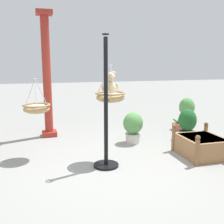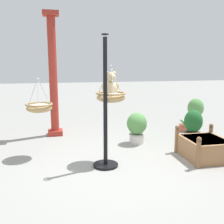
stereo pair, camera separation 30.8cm
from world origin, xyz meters
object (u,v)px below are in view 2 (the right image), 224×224
Objects in this scene: potted_plant_flowering_red at (193,125)px; potted_plant_bushy_green at (186,127)px; greenhouse_pillar_right at (53,78)px; hanging_basket_left_high at (39,107)px; potted_plant_fern_front at (195,111)px; display_pole_central at (105,129)px; wooden_planter_box at (205,147)px; potted_plant_tall_leafy at (137,127)px; hanging_basket_with_teddy at (111,97)px; teddy_bear at (111,86)px.

potted_plant_flowering_red is 0.92m from potted_plant_bushy_green.
greenhouse_pillar_right reaches higher than potted_plant_flowering_red.
potted_plant_fern_front is at bearing 22.10° from hanging_basket_left_high.
wooden_planter_box is at bearing -0.40° from display_pole_central.
hanging_basket_left_high is at bearing -169.54° from potted_plant_tall_leafy.
greenhouse_pillar_right reaches higher than display_pole_central.
hanging_basket_with_teddy reaches higher than teddy_bear.
potted_plant_flowering_red is 1.03× the size of potted_plant_tall_leafy.
greenhouse_pillar_right is at bearing 110.43° from display_pole_central.
wooden_planter_box is at bearing -50.19° from potted_plant_tall_leafy.
teddy_bear is at bearing 170.82° from wooden_planter_box.
potted_plant_flowering_red is 1.90× the size of potted_plant_bushy_green.
wooden_planter_box is 1.21× the size of potted_plant_fern_front.
display_pole_central is at bearing -143.06° from potted_plant_bushy_green.
greenhouse_pillar_right reaches higher than hanging_basket_with_teddy.
wooden_planter_box is at bearing -8.47° from hanging_basket_with_teddy.
potted_plant_flowering_red is (2.12, 0.82, -0.82)m from hanging_basket_with_teddy.
potted_plant_bushy_green is (2.40, 1.64, -1.27)m from teddy_bear.
wooden_planter_box reaches higher than potted_plant_bushy_green.
display_pole_central is at bearing -154.70° from potted_plant_flowering_red.
display_pole_central is 1.52m from potted_plant_tall_leafy.
potted_plant_bushy_green is at bearing 72.05° from potted_plant_flowering_red.
teddy_bear reaches higher than wooden_planter_box.
display_pole_central is 1.40m from hanging_basket_left_high.
potted_plant_tall_leafy is (-1.34, 0.09, 0.01)m from potted_plant_flowering_red.
potted_plant_tall_leafy is 1.85× the size of potted_plant_bushy_green.
hanging_basket_with_teddy is at bearing -142.94° from potted_plant_fern_front.
potted_plant_flowering_red reaches higher than potted_plant_tall_leafy.
teddy_bear is 0.62× the size of potted_plant_flowering_red.
hanging_basket_left_high is at bearing -157.90° from potted_plant_fern_front.
display_pole_central is at bearing -69.57° from greenhouse_pillar_right.
potted_plant_bushy_green is (2.55, 1.91, -0.56)m from display_pole_central.
hanging_basket_left_high is 0.89× the size of potted_plant_flowering_red.
potted_plant_tall_leafy is at bearing 48.42° from teddy_bear.
display_pole_central reaches higher than potted_plant_tall_leafy.
display_pole_central is at bearing -128.95° from potted_plant_tall_leafy.
hanging_basket_with_teddy is at bearing 59.04° from display_pole_central.
greenhouse_pillar_right is 3.80m from wooden_planter_box.
potted_plant_tall_leafy is (1.79, -1.13, -1.05)m from greenhouse_pillar_right.
hanging_basket_left_high is 3.94m from potted_plant_bushy_green.
greenhouse_pillar_right is 4.14m from potted_plant_fern_front.
potted_plant_tall_leafy is (0.94, 1.16, -0.30)m from display_pole_central.
potted_plant_flowering_red is at bearing 25.30° from display_pole_central.
wooden_planter_box is at bearing -108.06° from potted_plant_bushy_green.
potted_plant_bushy_green is (3.67, 1.13, -0.84)m from hanging_basket_left_high.
potted_plant_flowering_red is 1.34m from potted_plant_tall_leafy.
potted_plant_fern_front reaches higher than potted_plant_bushy_green.
greenhouse_pillar_right is (-1.00, 2.04, 0.24)m from hanging_basket_with_teddy.
greenhouse_pillar_right is 3.52m from potted_plant_flowering_red.
display_pole_central is 5.92× the size of potted_plant_bushy_green.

